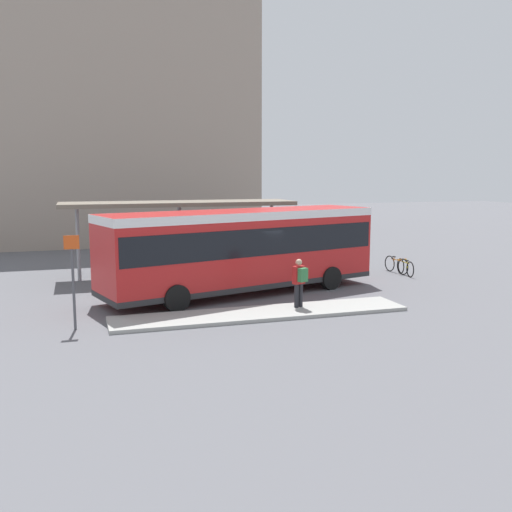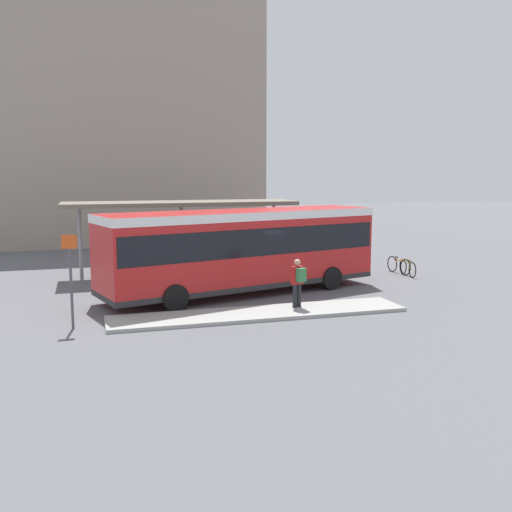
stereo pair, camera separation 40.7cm
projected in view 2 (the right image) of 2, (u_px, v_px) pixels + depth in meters
The scene contains 10 objects.
ground_plane at pixel (242, 293), 21.91m from camera, with size 120.00×120.00×0.00m, color #5B5B60.
curb_island at pixel (259, 313), 18.53m from camera, with size 9.73×1.80×0.12m.
city_bus at pixel (243, 245), 21.65m from camera, with size 11.18×5.45×3.19m.
pedestrian_waiting at pixel (298, 280), 18.97m from camera, with size 0.47×0.50×1.63m.
bicycle_yellow at pixel (408, 268), 25.65m from camera, with size 0.48×1.67×0.72m.
bicycle_orange at pixel (399, 265), 26.28m from camera, with size 0.48×1.76×0.76m.
station_shelter at pixel (181, 205), 25.51m from camera, with size 10.31×2.63×3.33m.
potted_planter_near_shelter at pixel (275, 264), 24.82m from camera, with size 0.80×0.80×1.24m.
platform_sign at pixel (71, 277), 16.71m from camera, with size 0.44×0.08×2.80m.
station_building at pixel (106, 124), 41.00m from camera, with size 19.68×14.39×16.23m.
Camera 2 is at (-5.59, -20.74, 4.56)m, focal length 40.00 mm.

